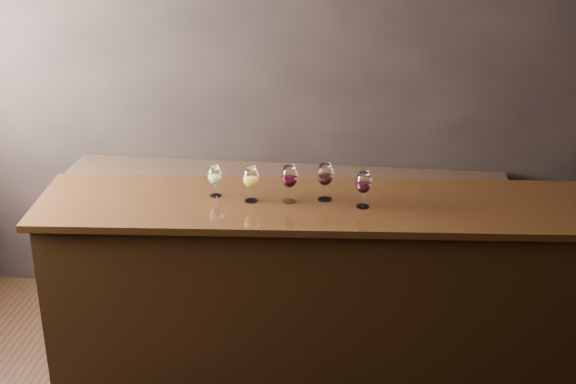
# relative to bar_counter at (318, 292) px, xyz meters

# --- Properties ---
(room_shell) EXTENTS (5.02, 4.52, 2.81)m
(room_shell) POSITION_rel_bar_counter_xyz_m (-0.40, -1.30, 1.30)
(room_shell) COLOR black
(room_shell) RESTS_ON ground
(bar_counter) EXTENTS (2.98, 0.88, 1.03)m
(bar_counter) POSITION_rel_bar_counter_xyz_m (0.00, 0.00, 0.00)
(bar_counter) COLOR black
(bar_counter) RESTS_ON ground
(bar_top) EXTENTS (3.08, 0.96, 0.04)m
(bar_top) POSITION_rel_bar_counter_xyz_m (0.00, 0.00, 0.53)
(bar_top) COLOR black
(bar_top) RESTS_ON bar_counter
(back_bar_shelf) EXTENTS (2.69, 0.40, 0.97)m
(back_bar_shelf) POSITION_rel_bar_counter_xyz_m (-0.27, 0.61, -0.03)
(back_bar_shelf) COLOR black
(back_bar_shelf) RESTS_ON ground
(glass_white) EXTENTS (0.07, 0.07, 0.17)m
(glass_white) POSITION_rel_bar_counter_xyz_m (-0.57, 0.02, 0.67)
(glass_white) COLOR white
(glass_white) RESTS_ON bar_top
(glass_amber) EXTENTS (0.08, 0.08, 0.20)m
(glass_amber) POSITION_rel_bar_counter_xyz_m (-0.37, -0.03, 0.68)
(glass_amber) COLOR white
(glass_amber) RESTS_ON bar_top
(glass_red_a) EXTENTS (0.09, 0.09, 0.21)m
(glass_red_a) POSITION_rel_bar_counter_xyz_m (-0.16, -0.01, 0.69)
(glass_red_a) COLOR white
(glass_red_a) RESTS_ON bar_top
(glass_red_b) EXTENTS (0.09, 0.09, 0.21)m
(glass_red_b) POSITION_rel_bar_counter_xyz_m (0.02, 0.04, 0.69)
(glass_red_b) COLOR white
(glass_red_b) RESTS_ON bar_top
(glass_red_c) EXTENTS (0.08, 0.08, 0.20)m
(glass_red_c) POSITION_rel_bar_counter_xyz_m (0.23, -0.03, 0.68)
(glass_red_c) COLOR white
(glass_red_c) RESTS_ON bar_top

